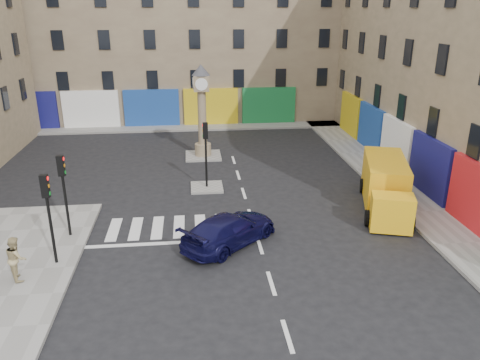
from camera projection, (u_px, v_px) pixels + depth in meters
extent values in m
plane|color=black|center=(263.00, 257.00, 19.33)|extent=(120.00, 120.00, 0.00)
cube|color=gray|center=(375.00, 169.00, 29.49)|extent=(2.60, 30.00, 0.15)
cube|color=gray|center=(176.00, 127.00, 39.58)|extent=(32.00, 2.40, 0.15)
cube|color=gray|center=(207.00, 187.00, 26.56)|extent=(1.80, 1.80, 0.12)
cube|color=gray|center=(203.00, 156.00, 32.15)|extent=(2.40, 2.40, 0.12)
cube|color=gray|center=(173.00, 21.00, 42.04)|extent=(32.00, 10.00, 17.00)
cylinder|color=black|center=(52.00, 230.00, 18.14)|extent=(0.12, 0.12, 2.80)
cube|color=black|center=(45.00, 186.00, 17.49)|extent=(0.28, 0.22, 0.90)
cylinder|color=black|center=(67.00, 206.00, 20.38)|extent=(0.12, 0.12, 2.80)
cube|color=black|center=(61.00, 166.00, 19.73)|extent=(0.28, 0.22, 0.90)
cylinder|color=black|center=(206.00, 163.00, 26.05)|extent=(0.12, 0.12, 2.80)
cube|color=black|center=(205.00, 131.00, 25.40)|extent=(0.28, 0.22, 0.90)
cylinder|color=#9C8566|center=(203.00, 149.00, 31.99)|extent=(1.10, 1.10, 0.80)
cylinder|color=#9C8566|center=(202.00, 118.00, 31.22)|extent=(0.56, 0.56, 3.60)
cube|color=#9C8566|center=(201.00, 83.00, 30.42)|extent=(1.00, 1.00, 1.00)
cylinder|color=white|center=(201.00, 84.00, 29.93)|extent=(0.80, 0.06, 0.80)
cone|color=#333338|center=(201.00, 70.00, 30.12)|extent=(1.20, 1.20, 0.70)
imported|color=black|center=(230.00, 230.00, 20.14)|extent=(4.81, 4.62, 1.38)
cube|color=yellow|center=(384.00, 180.00, 24.36)|extent=(3.22, 5.05, 2.24)
cube|color=yellow|center=(392.00, 212.00, 21.22)|extent=(2.11, 1.65, 1.66)
cube|color=black|center=(393.00, 205.00, 21.04)|extent=(1.84, 1.32, 0.68)
cylinder|color=black|center=(368.00, 218.00, 21.94)|extent=(0.46, 0.82, 0.78)
cylinder|color=black|center=(411.00, 221.00, 21.60)|extent=(0.46, 0.82, 0.78)
cylinder|color=black|center=(362.00, 186.00, 25.89)|extent=(0.46, 0.82, 0.78)
cylinder|color=black|center=(399.00, 188.00, 25.56)|extent=(0.46, 0.82, 0.78)
imported|color=tan|center=(16.00, 258.00, 17.23)|extent=(0.96, 1.04, 1.71)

